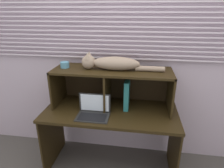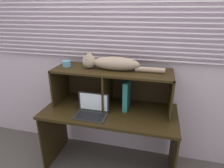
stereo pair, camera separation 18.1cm
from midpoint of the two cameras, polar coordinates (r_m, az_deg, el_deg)
The scene contains 8 objects.
back_panel_with_blinds at distance 2.24m, azimuth 3.93°, elevation 8.31°, with size 4.40×0.08×2.50m.
desk at distance 2.16m, azimuth 1.73°, elevation -11.21°, with size 1.42×0.65×0.75m.
hutch_shelf_unit at distance 2.09m, azimuth 2.53°, elevation 1.25°, with size 1.26×0.41×0.42m.
cat at distance 2.00m, azimuth 2.34°, elevation 6.18°, with size 0.86×0.16×0.18m.
laptop at distance 1.99m, azimuth -3.42°, elevation -7.89°, with size 0.33×0.21×0.21m.
binder_upright at distance 2.09m, azimuth 6.88°, elevation -3.03°, with size 0.05×0.24×0.32m, color #25706F.
book_stack at distance 2.22m, azimuth -3.13°, elevation -5.42°, with size 0.19×0.26×0.04m.
small_basket at distance 2.17m, azimuth -10.97°, elevation 5.91°, with size 0.09×0.09×0.06m, color teal.
Camera 2 is at (0.47, -1.58, 1.76)m, focal length 30.88 mm.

